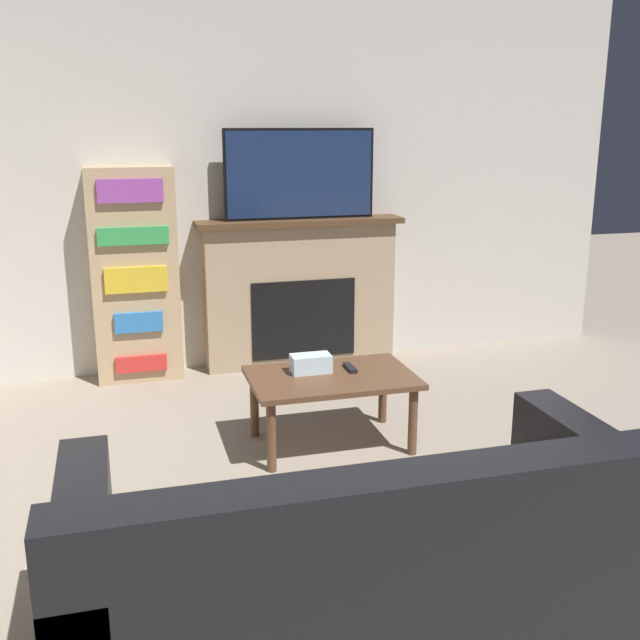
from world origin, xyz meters
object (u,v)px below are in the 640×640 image
(bookshelf, at_px, (135,275))
(coffee_table, at_px, (331,384))
(tv, at_px, (300,174))
(couch, at_px, (370,587))
(fireplace, at_px, (300,292))

(bookshelf, bearing_deg, coffee_table, -56.13)
(tv, bearing_deg, coffee_table, -97.48)
(couch, xyz_separation_m, bookshelf, (-0.60, 3.20, 0.44))
(fireplace, relative_size, couch, 0.78)
(fireplace, distance_m, coffee_table, 1.50)
(tv, height_order, bookshelf, tv)
(fireplace, relative_size, coffee_table, 1.66)
(tv, relative_size, couch, 0.57)
(fireplace, distance_m, tv, 0.85)
(couch, xyz_separation_m, coffee_table, (0.38, 1.74, 0.06))
(fireplace, xyz_separation_m, couch, (-0.57, -3.22, -0.24))
(fireplace, distance_m, couch, 3.28)
(bookshelf, bearing_deg, tv, 0.12)
(tv, bearing_deg, couch, -100.11)
(coffee_table, relative_size, bookshelf, 0.61)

